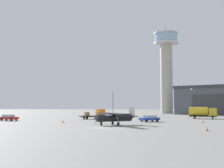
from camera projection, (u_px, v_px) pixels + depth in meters
name	position (u px, v px, depth m)	size (l,w,h in m)	color
ground_plane	(107.00, 127.00, 45.97)	(400.00, 400.00, 0.00)	gray
control_tower	(166.00, 63.00, 123.29)	(10.54, 10.54, 38.76)	#B2AD9E
hangar	(222.00, 100.00, 111.55)	(38.57, 35.45, 10.93)	#4C5159
airplane_black	(115.00, 117.00, 51.34)	(8.01, 9.97, 3.14)	black
truck_flatbed_orange	(96.00, 114.00, 74.66)	(6.64, 5.26, 2.50)	#38383D
truck_fuel_tanker_yellow	(202.00, 112.00, 75.97)	(7.37, 4.35, 3.04)	#38383D
car_red	(9.00, 117.00, 66.00)	(4.41, 2.95, 1.37)	red
car_blue	(150.00, 118.00, 62.08)	(4.66, 4.12, 1.37)	#2847A8
light_post_west	(192.00, 100.00, 91.32)	(0.44, 0.44, 8.81)	#38383D
light_post_east	(113.00, 101.00, 99.05)	(0.44, 0.44, 8.40)	#38383D
traffic_cone_near_left	(203.00, 121.00, 58.83)	(0.36, 0.36, 0.67)	black
traffic_cone_near_right	(63.00, 121.00, 58.32)	(0.36, 0.36, 0.68)	black
traffic_cone_mid_apron	(207.00, 129.00, 39.82)	(0.36, 0.36, 0.65)	black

